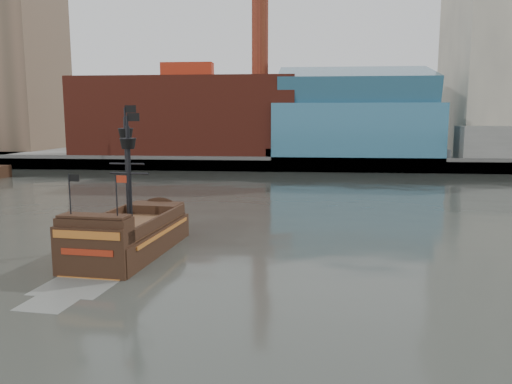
# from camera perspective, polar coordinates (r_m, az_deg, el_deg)

# --- Properties ---
(ground) EXTENTS (400.00, 400.00, 0.00)m
(ground) POSITION_cam_1_polar(r_m,az_deg,el_deg) (27.20, 3.68, -12.09)
(ground) COLOR #282B26
(ground) RESTS_ON ground
(promenade_far) EXTENTS (220.00, 60.00, 2.00)m
(promenade_far) POSITION_cam_1_polar(r_m,az_deg,el_deg) (117.76, 5.11, 4.36)
(promenade_far) COLOR slate
(promenade_far) RESTS_ON ground
(seawall) EXTENTS (220.00, 1.00, 2.60)m
(seawall) POSITION_cam_1_polar(r_m,az_deg,el_deg) (88.34, 4.97, 3.16)
(seawall) COLOR #4C4C49
(seawall) RESTS_ON ground
(skyline) EXTENTS (149.00, 45.00, 62.00)m
(skyline) POSITION_cam_1_polar(r_m,az_deg,el_deg) (111.11, 8.04, 16.23)
(skyline) COLOR brown
(skyline) RESTS_ON promenade_far
(pirate_ship) EXTENTS (5.83, 15.29, 11.19)m
(pirate_ship) POSITION_cam_1_polar(r_m,az_deg,el_deg) (36.53, -14.28, -5.28)
(pirate_ship) COLOR black
(pirate_ship) RESTS_ON ground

